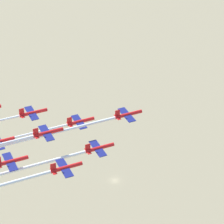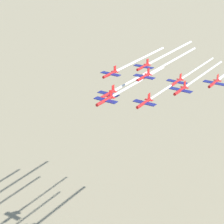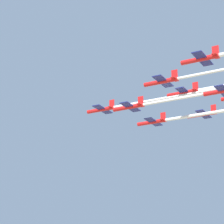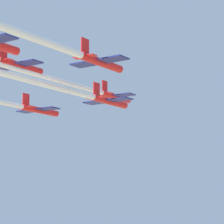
# 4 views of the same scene
# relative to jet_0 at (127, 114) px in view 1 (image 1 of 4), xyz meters

# --- Properties ---
(ground_plane) EXTENTS (3000.00, 3000.00, 0.00)m
(ground_plane) POSITION_rel_jet_0_xyz_m (53.91, 7.24, -77.48)
(ground_plane) COLOR gray
(jet_0) EXTENTS (10.22, 10.45, 3.61)m
(jet_0) POSITION_rel_jet_0_xyz_m (0.00, 0.00, 0.00)
(jet_0) COLOR red
(jet_1) EXTENTS (10.22, 10.45, 3.61)m
(jet_1) POSITION_rel_jet_0_xyz_m (0.95, 17.89, -4.45)
(jet_1) COLOR red
(jet_2) EXTENTS (10.22, 10.45, 3.61)m
(jet_2) POSITION_rel_jet_0_xyz_m (-15.18, 9.52, -4.45)
(jet_2) COLOR red
(jet_3) EXTENTS (10.22, 10.45, 3.61)m
(jet_3) POSITION_rel_jet_0_xyz_m (1.90, 35.78, -1.81)
(jet_3) COLOR red
(jet_4) EXTENTS (10.22, 10.45, 3.61)m
(jet_4) POSITION_rel_jet_0_xyz_m (-14.22, 27.41, 0.74)
(jet_4) COLOR red
(jet_5) EXTENTS (10.22, 10.45, 3.61)m
(jet_5) POSITION_rel_jet_0_xyz_m (-30.35, 19.05, -1.37)
(jet_5) COLOR red
(jet_8) EXTENTS (10.22, 10.45, 3.61)m
(jet_8) POSITION_rel_jet_0_xyz_m (-29.40, 36.94, -0.37)
(jet_8) COLOR red
(smoke_trail_0) EXTENTS (21.56, 40.34, 0.97)m
(smoke_trail_0) POSITION_rel_jet_0_xyz_m (-12.63, 24.33, -0.05)
(smoke_trail_0) COLOR white
(smoke_trail_1) EXTENTS (17.74, 33.10, 0.88)m
(smoke_trail_1) POSITION_rel_jet_0_xyz_m (-9.81, 38.62, -4.51)
(smoke_trail_1) COLOR white
(smoke_trail_2) EXTENTS (15.40, 28.36, 1.05)m
(smoke_trail_2) POSITION_rel_jet_0_xyz_m (-24.68, 27.85, -4.50)
(smoke_trail_2) COLOR white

